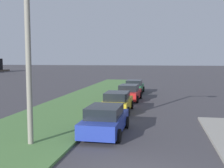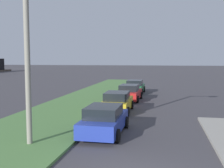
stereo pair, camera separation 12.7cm
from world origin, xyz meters
name	(u,v)px [view 1 (the left image)]	position (x,y,z in m)	size (l,w,h in m)	color
grass_median	(63,113)	(10.00, 6.13, 0.06)	(60.00, 6.00, 0.12)	#517F42
parked_car_blue	(105,120)	(5.63, 2.18, 0.72)	(4.32, 2.05, 1.47)	#23389E
parked_car_yellow	(117,102)	(11.36, 2.50, 0.72)	(4.32, 2.06, 1.47)	gold
parked_car_red	(129,93)	(16.96, 2.33, 0.72)	(4.35, 2.12, 1.47)	red
parked_car_green	(134,87)	(22.36, 2.41, 0.72)	(4.32, 2.05, 1.47)	#1E6B38
streetlight	(36,45)	(3.21, 4.63, 4.39)	(0.89, 2.84, 7.50)	gray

